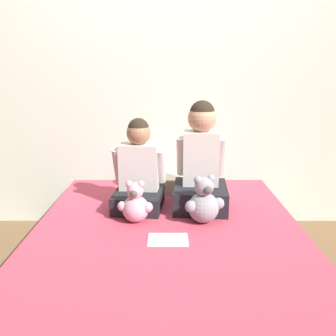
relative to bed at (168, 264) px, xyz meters
name	(u,v)px	position (x,y,z in m)	size (l,w,h in m)	color
ground_plane	(168,294)	(0.00, 0.00, -0.20)	(14.00, 14.00, 0.00)	brown
wall_behind_bed	(168,70)	(0.00, 1.06, 1.05)	(8.00, 0.06, 2.50)	silver
bed	(168,264)	(0.00, 0.00, 0.00)	(1.53, 1.91, 0.39)	#2D2D33
child_on_left	(139,173)	(-0.19, 0.39, 0.42)	(0.35, 0.37, 0.57)	black
child_on_right	(201,165)	(0.21, 0.39, 0.47)	(0.36, 0.38, 0.68)	black
teddy_bear_held_by_left_child	(136,205)	(-0.19, 0.14, 0.30)	(0.21, 0.16, 0.25)	#DBA3B2
teddy_bear_held_by_right_child	(204,203)	(0.21, 0.14, 0.32)	(0.23, 0.18, 0.28)	#939399
pillow_at_headboard	(168,181)	(0.00, 0.76, 0.25)	(0.50, 0.34, 0.11)	beige
sign_card	(168,240)	(0.00, -0.09, 0.20)	(0.21, 0.15, 0.00)	white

